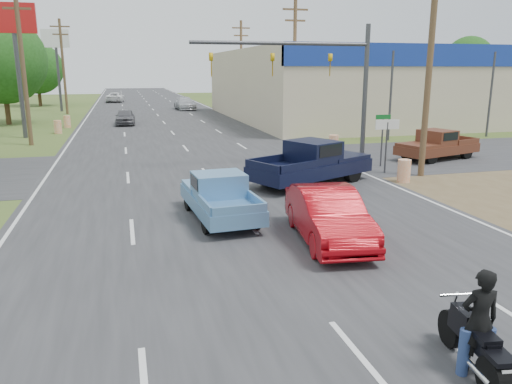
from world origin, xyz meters
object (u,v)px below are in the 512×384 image
object	(u,v)px
distant_car_white	(115,97)
distant_car_grey	(125,117)
brown_pickup	(436,145)
red_convertible	(328,216)
rider	(479,326)
blue_pickup	(219,195)
navy_pickup	(313,162)
motorcycle	(478,349)
distant_car_silver	(185,104)

from	to	relation	value
distant_car_white	distant_car_grey	bearing A→B (deg)	97.53
brown_pickup	red_convertible	bearing A→B (deg)	118.02
rider	brown_pickup	size ratio (longest dim) A/B	0.33
brown_pickup	distant_car_grey	size ratio (longest dim) A/B	1.28
blue_pickup	distant_car_grey	distance (m)	30.35
red_convertible	distant_car_grey	size ratio (longest dim) A/B	1.13
rider	navy_pickup	size ratio (longest dim) A/B	0.29
distant_car_grey	distant_car_white	xyz separation A→B (m)	(-1.10, 32.73, 0.02)
brown_pickup	distant_car_grey	bearing A→B (deg)	18.86
motorcycle	distant_car_silver	xyz separation A→B (m)	(2.22, 55.55, 0.26)
blue_pickup	brown_pickup	world-z (taller)	brown_pickup
blue_pickup	distant_car_grey	size ratio (longest dim) A/B	1.16
red_convertible	blue_pickup	bearing A→B (deg)	136.41
blue_pickup	distant_car_silver	xyz separation A→B (m)	(4.53, 45.84, -0.03)
blue_pickup	motorcycle	bearing A→B (deg)	-80.40
rider	navy_pickup	distance (m)	13.88
motorcycle	blue_pickup	xyz separation A→B (m)	(-2.31, 9.70, 0.29)
rider	distant_car_grey	size ratio (longest dim) A/B	0.42
red_convertible	distant_car_grey	bearing A→B (deg)	105.60
distant_car_silver	navy_pickup	bearing A→B (deg)	-93.65
rider	distant_car_silver	size ratio (longest dim) A/B	0.34
blue_pickup	distant_car_white	world-z (taller)	blue_pickup
blue_pickup	navy_pickup	xyz separation A→B (m)	(4.85, 3.99, 0.17)
rider	distant_car_white	xyz separation A→B (m)	(-6.09, 72.61, -0.15)
distant_car_grey	distant_car_silver	distance (m)	17.20
motorcycle	brown_pickup	world-z (taller)	brown_pickup
blue_pickup	distant_car_white	bearing A→B (deg)	89.63
blue_pickup	distant_car_white	xyz separation A→B (m)	(-3.77, 62.96, -0.06)
motorcycle	navy_pickup	xyz separation A→B (m)	(2.53, 13.70, 0.46)
red_convertible	blue_pickup	xyz separation A→B (m)	(-2.56, 3.08, 0.01)
blue_pickup	rider	bearing A→B (deg)	-80.28
distant_car_silver	blue_pickup	bearing A→B (deg)	-99.73
rider	distant_car_grey	bearing A→B (deg)	-73.91
distant_car_grey	distant_car_white	world-z (taller)	distant_car_white
blue_pickup	red_convertible	bearing A→B (deg)	-54.07
navy_pickup	distant_car_grey	size ratio (longest dim) A/B	1.48
red_convertible	motorcycle	xyz separation A→B (m)	(-0.24, -6.63, -0.27)
distant_car_silver	distant_car_white	xyz separation A→B (m)	(-8.30, 17.12, -0.03)
distant_car_silver	motorcycle	bearing A→B (deg)	-96.37
red_convertible	blue_pickup	size ratio (longest dim) A/B	0.98
red_convertible	navy_pickup	size ratio (longest dim) A/B	0.77
distant_car_silver	distant_car_white	distance (m)	19.03
red_convertible	brown_pickup	distance (m)	15.44
distant_car_silver	distant_car_grey	bearing A→B (deg)	-118.84
distant_car_white	blue_pickup	bearing A→B (deg)	99.03
red_convertible	brown_pickup	xyz separation A→B (m)	(10.93, 10.91, 0.06)
navy_pickup	distant_car_white	bearing A→B (deg)	163.06
blue_pickup	navy_pickup	size ratio (longest dim) A/B	0.78
rider	distant_car_silver	world-z (taller)	rider
red_convertible	brown_pickup	bearing A→B (deg)	51.65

